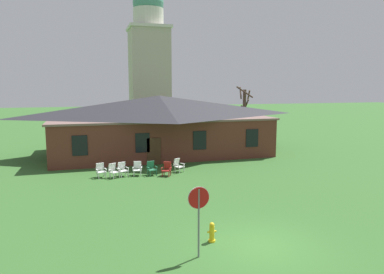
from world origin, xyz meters
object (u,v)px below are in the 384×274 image
object	(u,v)px
lawn_chair_by_porch	(101,170)
fire_hydrant	(212,233)
stop_sign	(199,207)
lawn_chair_under_eave	(178,165)
lawn_chair_left_end	(123,169)
lawn_chair_near_door	(114,170)
lawn_chair_far_side	(167,168)
lawn_chair_middle	(137,168)
lawn_chair_right_end	(151,168)

from	to	relation	value
lawn_chair_by_porch	fire_hydrant	bearing A→B (deg)	-71.58
stop_sign	lawn_chair_under_eave	world-z (taller)	stop_sign
lawn_chair_by_porch	lawn_chair_left_end	bearing A→B (deg)	-3.80
lawn_chair_by_porch	lawn_chair_near_door	bearing A→B (deg)	-21.98
lawn_chair_near_door	lawn_chair_by_porch	bearing A→B (deg)	158.02
lawn_chair_far_side	lawn_chair_left_end	bearing A→B (deg)	166.14
lawn_chair_by_porch	lawn_chair_left_end	xyz separation A→B (m)	(1.44, -0.10, 0.00)
lawn_chair_left_end	lawn_chair_near_door	bearing A→B (deg)	-158.92
lawn_chair_middle	lawn_chair_right_end	bearing A→B (deg)	-12.29
stop_sign	lawn_chair_near_door	distance (m)	12.53
lawn_chair_near_door	lawn_chair_left_end	size ratio (longest dim) A/B	1.00
stop_sign	lawn_chair_under_eave	distance (m)	12.96
lawn_chair_near_door	lawn_chair_left_end	distance (m)	0.66
lawn_chair_near_door	fire_hydrant	size ratio (longest dim) A/B	1.21
lawn_chair_middle	lawn_chair_left_end	bearing A→B (deg)	178.18
lawn_chair_near_door	lawn_chair_middle	world-z (taller)	same
lawn_chair_middle	lawn_chair_far_side	size ratio (longest dim) A/B	1.00
lawn_chair_by_porch	lawn_chair_middle	world-z (taller)	same
lawn_chair_far_side	fire_hydrant	distance (m)	10.74
lawn_chair_near_door	lawn_chair_far_side	size ratio (longest dim) A/B	1.00
lawn_chair_far_side	lawn_chair_by_porch	bearing A→B (deg)	169.40
lawn_chair_by_porch	lawn_chair_under_eave	bearing A→B (deg)	0.59
lawn_chair_by_porch	lawn_chair_right_end	xyz separation A→B (m)	(3.37, -0.33, 0.00)
stop_sign	lawn_chair_left_end	xyz separation A→B (m)	(-1.53, 12.51, -1.35)
lawn_chair_near_door	lawn_chair_under_eave	distance (m)	4.56
lawn_chair_near_door	lawn_chair_middle	distance (m)	1.63
lawn_chair_by_porch	lawn_chair_left_end	world-z (taller)	same
lawn_chair_near_door	lawn_chair_left_end	xyz separation A→B (m)	(0.62, 0.24, 0.00)
lawn_chair_left_end	fire_hydrant	size ratio (longest dim) A/B	1.21
lawn_chair_left_end	lawn_chair_middle	distance (m)	1.00
lawn_chair_middle	fire_hydrant	world-z (taller)	lawn_chair_middle
fire_hydrant	lawn_chair_left_end	bearing A→B (deg)	101.86
lawn_chair_left_end	lawn_chair_middle	size ratio (longest dim) A/B	1.00
lawn_chair_near_door	fire_hydrant	bearing A→B (deg)	-74.93
lawn_chair_under_eave	lawn_chair_near_door	bearing A→B (deg)	-175.11
lawn_chair_left_end	lawn_chair_under_eave	world-z (taller)	same
lawn_chair_near_door	stop_sign	bearing A→B (deg)	-80.08
stop_sign	lawn_chair_middle	size ratio (longest dim) A/B	2.71
lawn_chair_left_end	lawn_chair_under_eave	bearing A→B (deg)	2.20
lawn_chair_near_door	lawn_chair_middle	size ratio (longest dim) A/B	1.00
lawn_chair_under_eave	fire_hydrant	world-z (taller)	lawn_chair_under_eave
lawn_chair_middle	lawn_chair_near_door	bearing A→B (deg)	-172.74
lawn_chair_by_porch	lawn_chair_right_end	bearing A→B (deg)	-5.59
stop_sign	lawn_chair_middle	world-z (taller)	stop_sign
stop_sign	fire_hydrant	distance (m)	2.02
stop_sign	lawn_chair_left_end	distance (m)	12.67
fire_hydrant	stop_sign	bearing A→B (deg)	-129.31
lawn_chair_by_porch	lawn_chair_near_door	world-z (taller)	same
lawn_chair_right_end	lawn_chair_far_side	distance (m)	1.10
lawn_chair_by_porch	lawn_chair_middle	size ratio (longest dim) A/B	1.00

